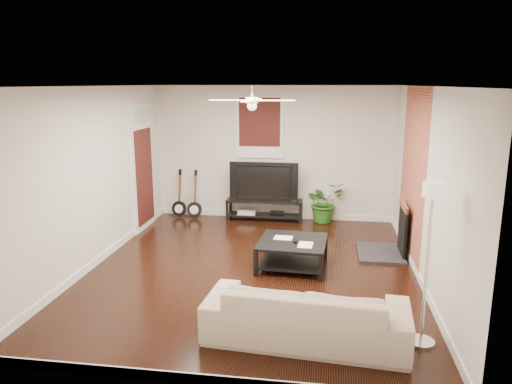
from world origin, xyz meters
TOP-DOWN VIEW (x-y plane):
  - room at (0.00, 0.00)m, footprint 5.01×6.01m
  - brick_accent at (2.49, 1.00)m, footprint 0.02×2.20m
  - fireplace at (2.20, 1.00)m, footprint 0.80×1.10m
  - window_back at (-0.30, 2.97)m, footprint 1.00×0.06m
  - door_left at (-2.46, 1.90)m, footprint 0.08×1.00m
  - tv_stand at (-0.17, 2.78)m, footprint 1.59×0.42m
  - tv at (-0.17, 2.80)m, footprint 1.42×0.19m
  - coffee_table at (0.61, 0.20)m, footprint 1.10×1.10m
  - sofa at (0.92, -1.99)m, footprint 2.33×1.07m
  - floor_lamp at (2.20, -1.89)m, footprint 0.33×0.33m
  - potted_plant at (1.08, 2.82)m, footprint 1.01×0.99m
  - guitar_left at (-2.03, 2.75)m, footprint 0.34×0.25m
  - guitar_right at (-1.68, 2.72)m, footprint 0.32×0.23m
  - ceiling_fan at (0.00, 0.00)m, footprint 1.24×1.24m

SIDE VIEW (x-z plane):
  - coffee_table at x=0.61m, z-range 0.00..0.43m
  - tv_stand at x=-0.17m, z-range 0.00..0.44m
  - sofa at x=0.92m, z-range 0.00..0.66m
  - potted_plant at x=1.08m, z-range 0.00..0.85m
  - fireplace at x=2.20m, z-range 0.00..0.92m
  - guitar_left at x=-2.03m, z-range 0.00..1.04m
  - guitar_right at x=-1.68m, z-range 0.00..1.04m
  - tv at x=-0.17m, z-range 0.44..1.26m
  - floor_lamp at x=2.20m, z-range 0.00..1.85m
  - door_left at x=-2.46m, z-range 0.00..2.50m
  - room at x=0.00m, z-range 0.00..2.80m
  - brick_accent at x=2.49m, z-range 0.00..2.80m
  - window_back at x=-0.30m, z-range 1.30..2.60m
  - ceiling_fan at x=0.00m, z-range 2.44..2.76m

